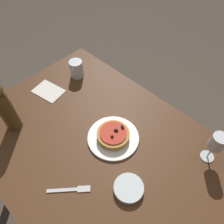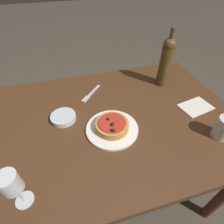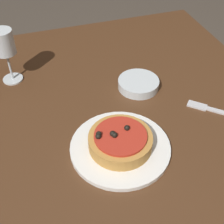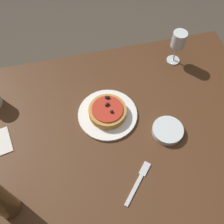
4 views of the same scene
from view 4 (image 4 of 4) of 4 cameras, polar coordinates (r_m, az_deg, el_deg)
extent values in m
plane|color=#4C4238|center=(1.79, -0.03, -15.51)|extent=(14.00, 14.00, 0.00)
cube|color=#4C2D19|center=(1.09, -0.05, -4.53)|extent=(1.33, 0.90, 0.03)
cylinder|color=#4C2D19|center=(1.76, 16.52, 5.06)|extent=(0.06, 0.06, 0.73)
cylinder|color=white|center=(1.10, -1.18, -0.56)|extent=(0.25, 0.25, 0.01)
cylinder|color=#BC843D|center=(1.08, -1.20, 0.06)|extent=(0.16, 0.16, 0.03)
cylinder|color=#B72D1E|center=(1.07, -1.22, 0.62)|extent=(0.13, 0.13, 0.01)
sphere|color=black|center=(1.09, -1.20, 3.23)|extent=(0.01, 0.01, 0.01)
sphere|color=black|center=(1.05, -0.05, 0.08)|extent=(0.01, 0.01, 0.01)
sphere|color=black|center=(1.07, -0.90, 1.73)|extent=(0.01, 0.01, 0.01)
sphere|color=black|center=(1.07, -1.34, 1.50)|extent=(0.01, 0.01, 0.01)
sphere|color=black|center=(1.09, -0.81, 3.17)|extent=(0.01, 0.01, 0.01)
cylinder|color=silver|center=(1.33, 13.14, 10.94)|extent=(0.06, 0.06, 0.00)
cylinder|color=silver|center=(1.29, 13.57, 12.40)|extent=(0.01, 0.01, 0.09)
cylinder|color=silver|center=(1.24, 14.37, 15.05)|extent=(0.06, 0.06, 0.07)
cylinder|color=silver|center=(1.08, 12.01, -3.98)|extent=(0.13, 0.13, 0.03)
cube|color=silver|center=(0.98, 4.81, -16.57)|extent=(0.10, 0.10, 0.00)
cube|color=silver|center=(1.01, 7.15, -12.17)|extent=(0.06, 0.06, 0.00)
camera|label=1|loc=(0.52, 69.29, 23.38)|focal=35.00mm
camera|label=2|loc=(1.17, 0.40, 42.69)|focal=28.00mm
camera|label=3|loc=(0.89, -39.57, 23.21)|focal=50.00mm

